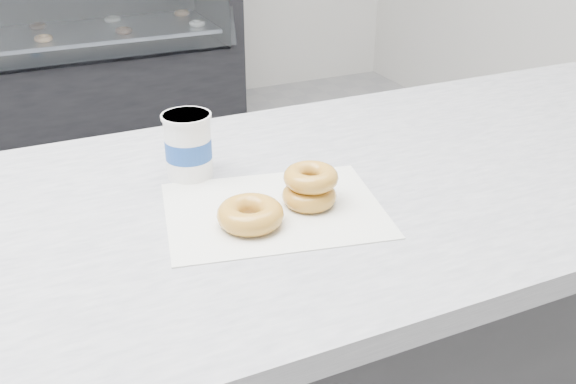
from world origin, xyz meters
The scene contains 5 objects.
display_case centered at (0.00, 2.12, 0.49)m, with size 2.40×0.74×1.25m.
wax_paper centered at (0.33, -0.65, 0.90)m, with size 0.34×0.26×0.00m, color silver.
donut_single centered at (0.28, -0.68, 0.92)m, with size 0.10×0.10×0.04m, color gold.
donut_stack centered at (0.39, -0.66, 0.93)m, with size 0.12×0.12×0.06m.
coffee_cup centered at (0.25, -0.48, 0.96)m, with size 0.09×0.09×0.11m.
Camera 1 is at (-0.02, -1.47, 1.39)m, focal length 40.00 mm.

